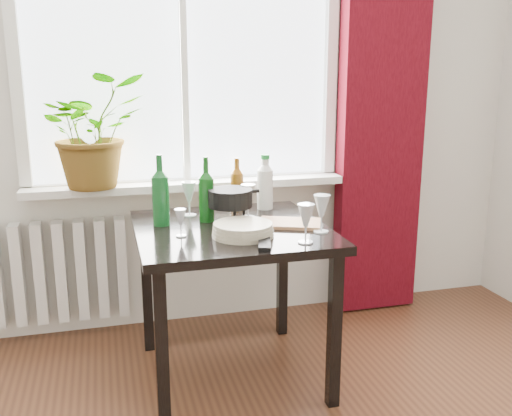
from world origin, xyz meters
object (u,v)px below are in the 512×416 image
object	(u,v)px
cleaning_bottle	(265,182)
wineglass_back_left	(189,199)
wine_bottle_right	(206,189)
wineglass_front_left	(181,223)
radiator	(50,272)
plate_stack	(243,230)
bottle_amber	(237,183)
wineglass_back_center	(248,201)
tv_remote	(264,244)
fondue_pot	(230,206)
wine_bottle_left	(160,190)
potted_plant	(93,131)
table	(231,246)
cutting_board	(290,223)
wineglass_front_right	(306,223)
wineglass_far_right	(322,213)

from	to	relation	value
cleaning_bottle	wineglass_back_left	size ratio (longest dim) A/B	1.64
wine_bottle_right	wineglass_front_left	size ratio (longest dim) A/B	2.52
radiator	plate_stack	world-z (taller)	plate_stack
bottle_amber	wineglass_back_center	distance (m)	0.19
tv_remote	fondue_pot	bearing A→B (deg)	113.12
wineglass_back_left	wine_bottle_left	bearing A→B (deg)	-138.09
potted_plant	fondue_pot	size ratio (longest dim) A/B	2.45
table	plate_stack	distance (m)	0.20
cutting_board	cleaning_bottle	bearing A→B (deg)	94.49
bottle_amber	fondue_pot	size ratio (longest dim) A/B	1.14
potted_plant	wineglass_back_center	size ratio (longest dim) A/B	3.46
table	potted_plant	distance (m)	0.94
wine_bottle_right	wineglass_front_right	bearing A→B (deg)	-53.93
wineglass_far_right	fondue_pot	size ratio (longest dim) A/B	0.73
wineglass_front_left	plate_stack	size ratio (longest dim) A/B	0.46
radiator	tv_remote	size ratio (longest dim) A/B	4.80
wineglass_front_left	tv_remote	bearing A→B (deg)	-35.42
wine_bottle_right	wineglass_front_left	xyz separation A→B (m)	(-0.15, -0.22, -0.09)
tv_remote	cutting_board	bearing A→B (deg)	68.87
cleaning_bottle	plate_stack	xyz separation A→B (m)	(-0.23, -0.45, -0.11)
wineglass_front_right	wineglass_back_left	world-z (taller)	wineglass_back_left
fondue_pot	wineglass_front_right	bearing A→B (deg)	-44.31
tv_remote	wine_bottle_left	bearing A→B (deg)	145.78
bottle_amber	cleaning_bottle	xyz separation A→B (m)	(0.14, -0.04, 0.01)
radiator	wine_bottle_left	xyz separation A→B (m)	(0.55, -0.52, 0.53)
potted_plant	plate_stack	size ratio (longest dim) A/B	2.17
cleaning_bottle	tv_remote	bearing A→B (deg)	-106.19
wine_bottle_right	cleaning_bottle	xyz separation A→B (m)	(0.33, 0.16, -0.01)
wine_bottle_left	cleaning_bottle	world-z (taller)	wine_bottle_left
wineglass_front_right	wineglass_back_center	xyz separation A→B (m)	(-0.12, 0.46, -0.00)
wineglass_far_right	fondue_pot	distance (m)	0.44
wine_bottle_left	wineglass_front_right	xyz separation A→B (m)	(0.54, -0.44, -0.08)
wineglass_far_right	cutting_board	distance (m)	0.19
bottle_amber	plate_stack	world-z (taller)	bottle_amber
potted_plant	table	bearing A→B (deg)	-43.72
potted_plant	wineglass_back_center	world-z (taller)	potted_plant
wineglass_back_center	cutting_board	bearing A→B (deg)	-49.86
wine_bottle_right	wineglass_far_right	size ratio (longest dim) A/B	1.78
wine_bottle_right	fondue_pot	distance (m)	0.14
cleaning_bottle	wine_bottle_left	bearing A→B (deg)	-161.93
wineglass_back_center	wine_bottle_left	bearing A→B (deg)	-176.31
wine_bottle_left	wine_bottle_right	bearing A→B (deg)	3.88
wine_bottle_left	plate_stack	size ratio (longest dim) A/B	1.25
bottle_amber	tv_remote	distance (m)	0.65
radiator	cleaning_bottle	size ratio (longest dim) A/B	2.85
radiator	wineglass_back_center	distance (m)	1.17
potted_plant	wineglass_back_left	world-z (taller)	potted_plant
table	wineglass_front_left	bearing A→B (deg)	-158.20
wineglass_front_right	wineglass_front_left	world-z (taller)	wineglass_front_right
fondue_pot	wineglass_back_center	bearing A→B (deg)	49.44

